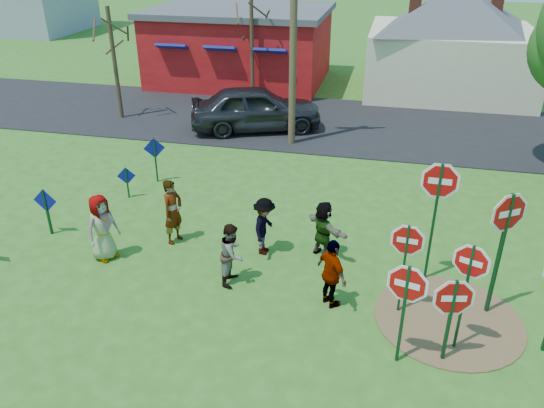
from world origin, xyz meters
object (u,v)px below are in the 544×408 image
at_px(person_a, 102,227).
at_px(utility_pole, 293,25).
at_px(stop_sign_c, 469,274).
at_px(suv, 256,108).
at_px(stop_sign_b, 438,193).
at_px(stop_sign_a, 406,293).
at_px(stop_sign_d, 506,224).
at_px(person_b, 173,212).

bearing_deg(person_a, utility_pole, 6.30).
bearing_deg(stop_sign_c, suv, 142.79).
xyz_separation_m(stop_sign_b, utility_pole, (-4.92, 8.28, 2.21)).
xyz_separation_m(stop_sign_a, person_a, (-7.42, 2.11, -0.74)).
bearing_deg(person_a, stop_sign_c, -74.72).
xyz_separation_m(person_a, suv, (1.36, 10.40, 0.07)).
bearing_deg(utility_pole, stop_sign_d, -56.22).
xyz_separation_m(stop_sign_c, person_b, (-7.13, 2.65, -0.89)).
xyz_separation_m(stop_sign_a, suv, (-6.06, 12.51, -0.67)).
height_order(person_a, utility_pole, utility_pole).
relative_size(stop_sign_c, suv, 0.47).
relative_size(stop_sign_b, stop_sign_c, 1.25).
height_order(stop_sign_b, person_a, stop_sign_b).
relative_size(stop_sign_d, person_b, 1.70).
height_order(stop_sign_b, person_b, stop_sign_b).
bearing_deg(stop_sign_c, person_a, -168.24).
bearing_deg(person_b, stop_sign_b, -74.98).
height_order(stop_sign_c, person_b, stop_sign_c).
bearing_deg(stop_sign_a, utility_pole, 124.52).
relative_size(person_b, suv, 0.34).
bearing_deg(stop_sign_a, stop_sign_d, 59.26).
bearing_deg(suv, stop_sign_d, -163.42).
bearing_deg(stop_sign_a, stop_sign_b, 91.93).
distance_m(stop_sign_b, suv, 11.70).
bearing_deg(suv, stop_sign_c, -169.35).
bearing_deg(stop_sign_b, utility_pole, 122.93).
xyz_separation_m(stop_sign_d, person_b, (-7.91, 1.31, -1.33)).
xyz_separation_m(stop_sign_d, suv, (-7.98, 10.54, -1.28)).
relative_size(suv, utility_pole, 0.63).
distance_m(stop_sign_a, person_a, 7.75).
height_order(stop_sign_a, stop_sign_d, stop_sign_d).
distance_m(person_a, utility_pole, 10.34).
xyz_separation_m(person_a, utility_pole, (3.12, 9.16, 3.64)).
distance_m(stop_sign_c, utility_pole, 12.26).
relative_size(person_a, person_b, 0.98).
xyz_separation_m(stop_sign_b, suv, (-6.68, 9.51, -1.36)).
bearing_deg(person_a, person_b, -25.67).
bearing_deg(stop_sign_b, person_b, 179.75).
relative_size(stop_sign_a, stop_sign_c, 0.92).
bearing_deg(person_a, suv, 17.63).
bearing_deg(person_b, utility_pole, 5.52).
height_order(stop_sign_a, utility_pole, utility_pole).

